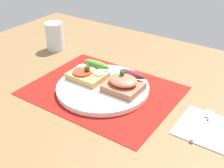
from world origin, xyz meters
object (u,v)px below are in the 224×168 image
plate (103,88)px  sandwich_salmon (124,83)px  sandwich_egg_tomato (89,73)px  drinking_glass (55,36)px  fork (203,123)px  napkin (206,127)px

plate → sandwich_salmon: sandwich_salmon is taller
sandwich_salmon → sandwich_egg_tomato: bearing=-179.3°
drinking_glass → sandwich_egg_tomato: bearing=-25.9°
plate → sandwich_salmon: size_ratio=2.58×
plate → fork: 27.34cm
sandwich_salmon → napkin: bearing=-3.8°
napkin → plate: bearing=-179.6°
sandwich_egg_tomato → napkin: bearing=-2.3°
sandwich_egg_tomato → napkin: sandwich_egg_tomato is taller
sandwich_egg_tomato → drinking_glass: drinking_glass is taller
fork → napkin: bearing=-22.8°
sandwich_salmon → fork: (21.66, -1.10, -2.76)cm
fork → drinking_glass: bearing=167.5°
napkin → sandwich_salmon: bearing=176.2°
drinking_glass → fork: bearing=-12.5°
sandwich_salmon → drinking_glass: 37.52cm
sandwich_egg_tomato → fork: bearing=-1.7°
sandwich_egg_tomato → plate: bearing=-15.1°
sandwich_egg_tomato → fork: (33.16, -0.96, -2.27)cm
sandwich_egg_tomato → drinking_glass: 26.92cm
sandwich_egg_tomato → drinking_glass: bearing=154.1°
fork → drinking_glass: (-57.32, 12.71, 3.97)cm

